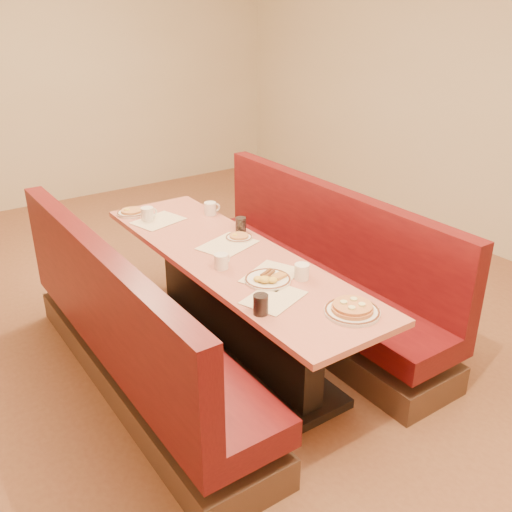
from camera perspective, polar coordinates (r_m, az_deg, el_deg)
ground at (r=4.11m, az=-2.28°, el=-9.48°), size 8.00×8.00×0.00m
room_envelope at (r=3.43m, az=-2.84°, el=18.36°), size 6.04×8.04×2.82m
diner_table at (r=3.92m, az=-2.37°, el=-4.93°), size 0.70×2.50×0.75m
booth_left at (r=3.64m, az=-12.22°, el=-8.23°), size 0.55×2.50×1.05m
booth_right at (r=4.31m, az=5.87°, el=-2.33°), size 0.55×2.50×1.05m
placemat_near_left at (r=3.22m, az=1.79°, el=-4.18°), size 0.41×0.36×0.00m
placemat_near_right at (r=3.47m, az=1.57°, el=-1.93°), size 0.44×0.39×0.00m
placemat_far_left at (r=4.38m, az=-9.75°, el=3.50°), size 0.41×0.35×0.00m
placemat_far_right at (r=3.89m, az=-2.86°, el=1.11°), size 0.44×0.38×0.00m
pancake_plate at (r=3.10m, az=9.60°, el=-5.32°), size 0.30×0.30×0.07m
eggs_plate at (r=3.39m, az=1.19°, el=-2.32°), size 0.28×0.28×0.06m
extra_plate_mid at (r=3.99m, az=-1.72°, el=1.91°), size 0.19×0.19×0.04m
extra_plate_far at (r=4.56m, az=-12.34°, el=4.31°), size 0.23×0.23×0.05m
coffee_mug_a at (r=3.42m, az=4.63°, el=-1.52°), size 0.13×0.09×0.10m
coffee_mug_b at (r=3.55m, az=-3.46°, el=-0.50°), size 0.12×0.09×0.09m
coffee_mug_c at (r=4.45m, az=-4.56°, el=4.78°), size 0.13×0.09×0.10m
coffee_mug_d at (r=4.39m, az=-10.77°, el=4.17°), size 0.14×0.10×0.10m
soda_tumbler_near at (r=3.04m, az=0.47°, el=-4.88°), size 0.08×0.08×0.11m
soda_tumbler_mid at (r=4.11m, az=-1.53°, el=3.16°), size 0.08×0.08×0.11m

